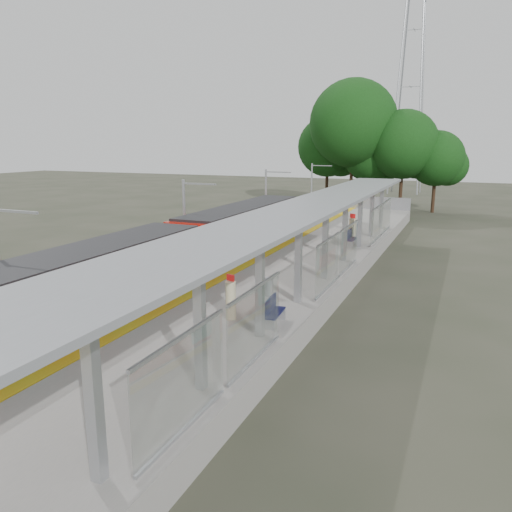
{
  "coord_description": "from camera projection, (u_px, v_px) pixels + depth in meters",
  "views": [
    {
      "loc": [
        8.09,
        -4.57,
        7.34
      ],
      "look_at": [
        -0.64,
        15.84,
        2.3
      ],
      "focal_mm": 35.0,
      "sensor_mm": 36.0,
      "label": 1
    }
  ],
  "objects": [
    {
      "name": "platform",
      "position": [
        298.0,
        274.0,
        26.65
      ],
      "size": [
        6.0,
        50.0,
        1.0
      ],
      "primitive_type": "cube",
      "color": "gray",
      "rests_on": "ground"
    },
    {
      "name": "bench_mid",
      "position": [
        273.0,
        310.0,
        17.78
      ],
      "size": [
        0.56,
        1.46,
        0.97
      ],
      "rotation": [
        0.0,
        0.0,
        0.09
      ],
      "color": "#0D1144",
      "rests_on": "platform"
    },
    {
      "name": "tactile_strip",
      "position": [
        254.0,
        260.0,
        27.51
      ],
      "size": [
        0.6,
        50.0,
        0.02
      ],
      "primitive_type": "cube",
      "color": "gold",
      "rests_on": "platform"
    },
    {
      "name": "info_pillar_far",
      "position": [
        352.0,
        231.0,
        32.05
      ],
      "size": [
        0.44,
        0.44,
        1.93
      ],
      "rotation": [
        0.0,
        0.0,
        -0.4
      ],
      "color": "beige",
      "rests_on": "platform"
    },
    {
      "name": "canopy",
      "position": [
        306.0,
        217.0,
        21.79
      ],
      "size": [
        3.27,
        38.0,
        3.66
      ],
      "color": "#9EA0A5",
      "rests_on": "platform"
    },
    {
      "name": "pylon",
      "position": [
        412.0,
        59.0,
        70.46
      ],
      "size": [
        8.0,
        4.0,
        38.0
      ],
      "primitive_type": null,
      "color": "#9EA0A5",
      "rests_on": "ground"
    },
    {
      "name": "train",
      "position": [
        184.0,
        254.0,
        24.32
      ],
      "size": [
        2.74,
        27.6,
        3.62
      ],
      "color": "black",
      "rests_on": "ground"
    },
    {
      "name": "trackbed",
      "position": [
        223.0,
        273.0,
        28.46
      ],
      "size": [
        3.0,
        70.0,
        0.24
      ],
      "primitive_type": "cube",
      "color": "#59544C",
      "rests_on": "ground"
    },
    {
      "name": "end_fence",
      "position": [
        379.0,
        203.0,
        48.77
      ],
      "size": [
        6.0,
        0.1,
        1.2
      ],
      "primitive_type": "cube",
      "color": "#9EA0A5",
      "rests_on": "platform"
    },
    {
      "name": "tree_cluster",
      "position": [
        368.0,
        138.0,
        54.7
      ],
      "size": [
        18.65,
        10.81,
        14.22
      ],
      "color": "#382316",
      "rests_on": "ground"
    },
    {
      "name": "bench_far",
      "position": [
        351.0,
        237.0,
        31.33
      ],
      "size": [
        0.52,
        1.53,
        1.04
      ],
      "rotation": [
        0.0,
        0.0,
        -0.04
      ],
      "color": "#0D1144",
      "rests_on": "platform"
    },
    {
      "name": "litter_bin",
      "position": [
        269.0,
        287.0,
        21.11
      ],
      "size": [
        0.5,
        0.5,
        0.8
      ],
      "primitive_type": "cylinder",
      "rotation": [
        0.0,
        0.0,
        0.36
      ],
      "color": "#9EA0A5",
      "rests_on": "platform"
    },
    {
      "name": "catenary_masts",
      "position": [
        186.0,
        225.0,
        27.6
      ],
      "size": [
        2.08,
        48.16,
        5.4
      ],
      "color": "#9EA0A5",
      "rests_on": "ground"
    },
    {
      "name": "info_pillar_near",
      "position": [
        231.0,
        300.0,
        18.26
      ],
      "size": [
        0.38,
        0.38,
        1.69
      ],
      "rotation": [
        0.0,
        0.0,
        -0.25
      ],
      "color": "beige",
      "rests_on": "platform"
    }
  ]
}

